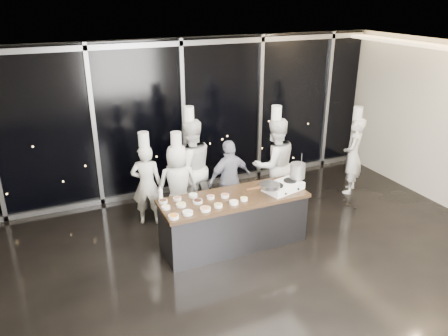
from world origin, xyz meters
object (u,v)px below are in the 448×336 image
at_px(stove, 283,187).
at_px(chef_far_left, 147,184).
at_px(guest, 230,179).
at_px(chef_right, 274,164).
at_px(chef_left, 178,184).
at_px(chef_center, 190,167).
at_px(demo_counter, 234,221).
at_px(stock_pot, 298,171).
at_px(chef_side, 353,155).
at_px(frying_pan, 269,186).

relative_size(stove, chef_far_left, 0.41).
bearing_deg(guest, chef_right, 168.67).
bearing_deg(chef_left, chef_center, -134.26).
distance_m(demo_counter, chef_left, 1.30).
relative_size(demo_counter, chef_right, 1.17).
distance_m(demo_counter, guest, 1.07).
relative_size(stove, stock_pot, 2.84).
bearing_deg(guest, chef_side, 171.42).
bearing_deg(chef_left, chef_side, -175.15).
bearing_deg(chef_left, frying_pan, 140.06).
relative_size(demo_counter, chef_side, 1.31).
height_order(demo_counter, stock_pot, stock_pot).
bearing_deg(stock_pot, chef_side, 25.23).
height_order(chef_left, chef_side, chef_side).
bearing_deg(chef_side, stove, -18.51).
bearing_deg(chef_right, chef_side, -179.97).
height_order(frying_pan, chef_center, chef_center).
bearing_deg(chef_far_left, chef_center, -157.23).
bearing_deg(stock_pot, stove, -165.66).
bearing_deg(stock_pot, chef_center, 136.67).
bearing_deg(chef_center, chef_right, 158.81).
distance_m(demo_counter, stock_pot, 1.40).
distance_m(chef_left, chef_side, 3.81).
xyz_separation_m(stock_pot, chef_left, (-1.81, 1.12, -0.38)).
bearing_deg(chef_side, demo_counter, -26.23).
bearing_deg(chef_far_left, chef_left, 176.41).
height_order(chef_left, chef_right, chef_right).
height_order(chef_far_left, chef_right, chef_right).
relative_size(stock_pot, chef_side, 0.14).
bearing_deg(chef_center, stock_pot, 132.40).
bearing_deg(demo_counter, guest, 69.26).
bearing_deg(demo_counter, stove, -6.57).
xyz_separation_m(stove, chef_center, (-1.14, 1.47, -0.01)).
bearing_deg(stock_pot, chef_far_left, 150.01).
xyz_separation_m(stock_pot, chef_center, (-1.47, 1.39, -0.21)).
distance_m(stock_pot, chef_right, 0.95).
relative_size(demo_counter, chef_left, 1.39).
height_order(stove, chef_center, chef_center).
bearing_deg(stove, chef_right, 53.83).
bearing_deg(guest, stove, 108.23).
bearing_deg(stock_pot, guest, 130.95).
distance_m(frying_pan, stock_pot, 0.67).
bearing_deg(chef_right, frying_pan, 55.86).
relative_size(chef_center, chef_right, 1.02).
xyz_separation_m(stove, chef_right, (0.40, 1.00, -0.02)).
height_order(frying_pan, guest, guest).
xyz_separation_m(frying_pan, chef_right, (0.71, 1.08, -0.13)).
height_order(frying_pan, chef_left, chef_left).
xyz_separation_m(chef_left, chef_side, (3.80, -0.18, 0.06)).
bearing_deg(guest, chef_center, -41.42).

